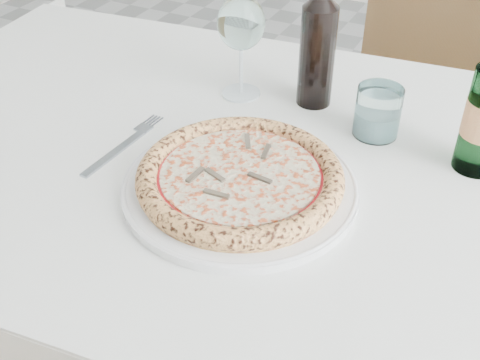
{
  "coord_description": "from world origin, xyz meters",
  "views": [
    {
      "loc": [
        0.35,
        -0.49,
        1.32
      ],
      "look_at": [
        0.03,
        0.16,
        0.78
      ],
      "focal_mm": 45.0,
      "sensor_mm": 36.0,
      "label": 1
    }
  ],
  "objects_px": {
    "plate": "(240,186)",
    "tumbler": "(377,115)",
    "pizza": "(240,177)",
    "wine_bottle": "(318,46)",
    "wine_glass": "(241,25)",
    "chair_far": "(406,86)",
    "dining_table": "(266,197)"
  },
  "relations": [
    {
      "from": "plate",
      "to": "tumbler",
      "type": "height_order",
      "value": "tumbler"
    },
    {
      "from": "pizza",
      "to": "wine_bottle",
      "type": "relative_size",
      "value": 1.19
    },
    {
      "from": "tumbler",
      "to": "wine_bottle",
      "type": "relative_size",
      "value": 0.33
    },
    {
      "from": "pizza",
      "to": "wine_glass",
      "type": "bearing_deg",
      "value": 116.36
    },
    {
      "from": "chair_far",
      "to": "pizza",
      "type": "xyz_separation_m",
      "value": [
        -0.07,
        -0.88,
        0.25
      ]
    },
    {
      "from": "plate",
      "to": "tumbler",
      "type": "relative_size",
      "value": 4.11
    },
    {
      "from": "pizza",
      "to": "wine_glass",
      "type": "relative_size",
      "value": 1.62
    },
    {
      "from": "chair_far",
      "to": "pizza",
      "type": "height_order",
      "value": "chair_far"
    },
    {
      "from": "dining_table",
      "to": "tumbler",
      "type": "bearing_deg",
      "value": 47.53
    },
    {
      "from": "dining_table",
      "to": "plate",
      "type": "xyz_separation_m",
      "value": [
        -0.0,
        -0.1,
        0.09
      ]
    },
    {
      "from": "dining_table",
      "to": "plate",
      "type": "distance_m",
      "value": 0.14
    },
    {
      "from": "plate",
      "to": "dining_table",
      "type": "bearing_deg",
      "value": 90.0
    },
    {
      "from": "tumbler",
      "to": "wine_glass",
      "type": "bearing_deg",
      "value": 175.36
    },
    {
      "from": "plate",
      "to": "wine_glass",
      "type": "bearing_deg",
      "value": 116.36
    },
    {
      "from": "plate",
      "to": "pizza",
      "type": "bearing_deg",
      "value": -120.0
    },
    {
      "from": "wine_glass",
      "to": "wine_bottle",
      "type": "xyz_separation_m",
      "value": [
        0.14,
        0.03,
        -0.03
      ]
    },
    {
      "from": "plate",
      "to": "pizza",
      "type": "distance_m",
      "value": 0.02
    },
    {
      "from": "dining_table",
      "to": "chair_far",
      "type": "xyz_separation_m",
      "value": [
        0.07,
        0.78,
        -0.14
      ]
    },
    {
      "from": "dining_table",
      "to": "wine_bottle",
      "type": "xyz_separation_m",
      "value": [
        0.0,
        0.21,
        0.2
      ]
    },
    {
      "from": "wine_bottle",
      "to": "dining_table",
      "type": "bearing_deg",
      "value": -90.31
    },
    {
      "from": "chair_far",
      "to": "wine_bottle",
      "type": "xyz_separation_m",
      "value": [
        -0.07,
        -0.57,
        0.34
      ]
    },
    {
      "from": "dining_table",
      "to": "chair_far",
      "type": "bearing_deg",
      "value": 84.75
    },
    {
      "from": "plate",
      "to": "tumbler",
      "type": "bearing_deg",
      "value": 61.24
    },
    {
      "from": "chair_far",
      "to": "wine_bottle",
      "type": "distance_m",
      "value": 0.67
    },
    {
      "from": "chair_far",
      "to": "wine_glass",
      "type": "height_order",
      "value": "wine_glass"
    },
    {
      "from": "pizza",
      "to": "wine_bottle",
      "type": "bearing_deg",
      "value": 89.79
    },
    {
      "from": "pizza",
      "to": "wine_glass",
      "type": "distance_m",
      "value": 0.32
    },
    {
      "from": "chair_far",
      "to": "wine_bottle",
      "type": "relative_size",
      "value": 3.52
    },
    {
      "from": "dining_table",
      "to": "wine_glass",
      "type": "distance_m",
      "value": 0.31
    },
    {
      "from": "dining_table",
      "to": "wine_bottle",
      "type": "relative_size",
      "value": 6.05
    },
    {
      "from": "dining_table",
      "to": "pizza",
      "type": "height_order",
      "value": "pizza"
    },
    {
      "from": "dining_table",
      "to": "pizza",
      "type": "xyz_separation_m",
      "value": [
        -0.0,
        -0.1,
        0.11
      ]
    }
  ]
}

